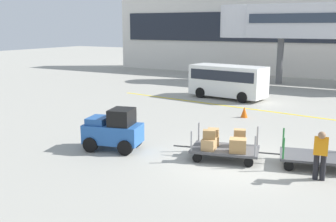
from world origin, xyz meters
TOP-DOWN VIEW (x-y plane):
  - ground_plane at (0.00, 0.00)m, footprint 120.00×120.00m
  - apron_lead_line at (-1.37, 8.91)m, footprint 20.41×2.86m
  - jet_bridge at (-1.53, 19.99)m, footprint 15.28×3.00m
  - baggage_tug at (-4.47, -0.78)m, footprint 2.30×1.64m
  - baggage_cart_lead at (-0.43, 0.18)m, footprint 3.09×1.90m
  - baggage_cart_middle at (2.49, 0.91)m, footprint 3.09×1.90m
  - baggage_handler at (2.77, -0.28)m, footprint 0.45×0.46m
  - shuttle_van at (-4.69, 11.65)m, footprint 5.00×2.50m
  - safety_cone_near at (-1.95, 6.84)m, footprint 0.36×0.36m

SIDE VIEW (x-z plane):
  - ground_plane at x=0.00m, z-range 0.00..0.00m
  - apron_lead_line at x=-1.37m, z-range 0.00..0.01m
  - safety_cone_near at x=-1.95m, z-range 0.00..0.55m
  - baggage_cart_middle at x=2.49m, z-range -0.20..0.90m
  - baggage_cart_lead at x=-0.43m, z-range -0.02..1.08m
  - baggage_tug at x=-4.47m, z-range -0.04..1.54m
  - baggage_handler at x=2.77m, z-range 0.08..1.65m
  - shuttle_van at x=-4.69m, z-range 0.19..2.28m
  - jet_bridge at x=-1.53m, z-range 1.77..8.01m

